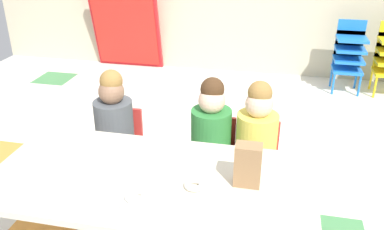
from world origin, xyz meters
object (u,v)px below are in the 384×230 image
Objects in this scene: kid_chair_blue_stack at (349,52)px; donut_powdered_on_plate at (136,196)px; paper_plate_near_edge at (136,199)px; paper_bag_brown at (248,165)px; seated_child_middle_seat at (211,132)px; seated_child_far_right at (257,136)px; donut_powdered_loose at (194,185)px; seated_child_near_camera at (115,122)px; craft_table at (151,184)px; paper_plate_center_table at (100,165)px; folded_activity_table at (126,28)px.

kid_chair_blue_stack is 7.53× the size of donut_powdered_on_plate.
paper_bag_brown is at bearing 26.11° from paper_plate_near_edge.
seated_child_far_right is (0.29, 0.00, 0.00)m from seated_child_middle_seat.
donut_powdered_on_plate is 1.05× the size of donut_powdered_loose.
paper_plate_near_edge is (-0.51, -0.84, 0.05)m from seated_child_far_right.
seated_child_near_camera is at bearing 180.00° from seated_child_far_right.
seated_child_near_camera and seated_child_far_right have the same top height.
donut_powdered_on_plate is at bearing -61.89° from seated_child_near_camera.
donut_powdered_on_plate reaches higher than paper_plate_near_edge.
paper_plate_center_table is at bearing 172.37° from craft_table.
seated_child_far_right is at bearing 58.88° from paper_plate_near_edge.
kid_chair_blue_stack is 3.30m from donut_powdered_loose.
paper_plate_center_table is at bearing -143.06° from seated_child_far_right.
seated_child_middle_seat is 0.79m from paper_plate_center_table.
paper_bag_brown is 2.07× the size of donut_powdered_on_plate.
paper_plate_near_edge and paper_plate_center_table have the same top height.
seated_child_middle_seat is 5.10× the size of paper_plate_near_edge.
seated_child_far_right is 3.25m from folded_activity_table.
craft_table is 9.25× the size of paper_plate_near_edge.
paper_bag_brown is (0.49, 0.04, 0.16)m from craft_table.
paper_bag_brown is (-0.88, -3.01, 0.25)m from kid_chair_blue_stack.
craft_table is 0.25m from donut_powdered_loose.
paper_plate_center_table is (-1.67, -3.01, 0.15)m from kid_chair_blue_stack.
craft_table is 0.30m from paper_plate_center_table.
kid_chair_blue_stack is at bearing 73.69° from paper_bag_brown.
seated_child_far_right is at bearing 69.18° from donut_powdered_loose.
kid_chair_blue_stack reaches higher than donut_powdered_loose.
donut_powdered_loose is (0.54, -0.08, 0.01)m from paper_plate_center_table.
kid_chair_blue_stack is at bearing 52.87° from seated_child_near_camera.
seated_child_middle_seat reaches higher than craft_table.
seated_child_middle_seat is at bearing -115.70° from kid_chair_blue_stack.
craft_table is 0.67m from seated_child_middle_seat.
paper_plate_center_table is (-0.29, 0.24, 0.00)m from paper_plate_near_edge.
paper_bag_brown is at bearing -106.31° from kid_chair_blue_stack.
paper_plate_center_table is at bearing -118.96° from kid_chair_blue_stack.
seated_child_far_right reaches higher than donut_powdered_on_plate.
paper_bag_brown reaches higher than donut_powdered_on_plate.
paper_plate_near_edge is 0.29m from donut_powdered_loose.
kid_chair_blue_stack is 4.44× the size of paper_plate_center_table.
craft_table is at bearing -54.38° from seated_child_near_camera.
seated_child_near_camera is at bearing 104.98° from paper_plate_center_table.
folded_activity_table is 6.04× the size of paper_plate_center_table.
seated_child_near_camera is 5.10× the size of paper_plate_near_edge.
seated_child_far_right is 5.10× the size of paper_plate_near_edge.
donut_powdered_loose is (-0.26, -0.68, 0.06)m from seated_child_far_right.
donut_powdered_loose is (0.24, -0.04, 0.06)m from craft_table.
craft_table is 15.66× the size of donut_powdered_on_plate.
seated_child_near_camera is 3.03m from kid_chair_blue_stack.
seated_child_near_camera is 2.81m from folded_activity_table.
seated_child_near_camera is 0.95m from paper_plate_near_edge.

